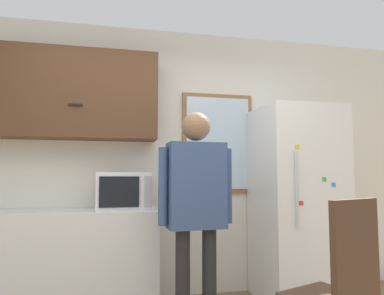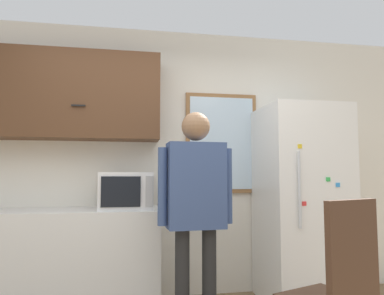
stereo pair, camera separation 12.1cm
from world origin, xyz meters
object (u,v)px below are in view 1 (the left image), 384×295
(chair, at_px, (341,284))
(refrigerator, at_px, (297,203))
(person, at_px, (196,197))
(microwave, at_px, (124,191))

(chair, bearing_deg, refrigerator, -128.45)
(person, xyz_separation_m, refrigerator, (1.12, 0.49, -0.11))
(refrigerator, relative_size, chair, 1.74)
(refrigerator, bearing_deg, microwave, 178.63)
(microwave, relative_size, person, 0.28)
(person, relative_size, refrigerator, 0.91)
(microwave, height_order, person, person)
(chair, bearing_deg, person, -67.87)
(microwave, xyz_separation_m, chair, (1.22, -1.30, -0.49))
(refrigerator, distance_m, chair, 1.39)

